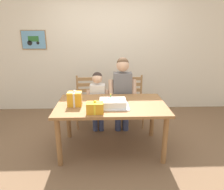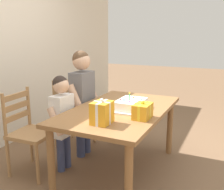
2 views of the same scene
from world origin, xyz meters
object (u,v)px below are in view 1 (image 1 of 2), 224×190
at_px(birthday_cake, 113,103).
at_px(chair_right, 132,100).
at_px(chair_left, 88,101).
at_px(child_older, 122,88).
at_px(dining_table, 111,110).
at_px(child_younger, 98,96).
at_px(gift_box_beside_cake, 95,108).
at_px(gift_box_red_large, 75,99).

height_order(birthday_cake, chair_right, birthday_cake).
bearing_deg(chair_left, chair_right, 0.00).
xyz_separation_m(chair_left, child_older, (0.63, -0.30, 0.33)).
bearing_deg(dining_table, child_older, 70.62).
height_order(chair_left, chair_right, same).
xyz_separation_m(birthday_cake, child_younger, (-0.23, 0.71, -0.13)).
distance_m(gift_box_beside_cake, chair_left, 1.27).
relative_size(dining_table, chair_right, 1.70).
xyz_separation_m(chair_left, chair_right, (0.84, 0.00, 0.00)).
relative_size(birthday_cake, child_older, 0.33).
height_order(gift_box_beside_cake, child_older, child_older).
height_order(chair_right, child_older, child_older).
distance_m(birthday_cake, chair_right, 1.12).
relative_size(gift_box_beside_cake, child_older, 0.17).
xyz_separation_m(birthday_cake, gift_box_red_large, (-0.53, 0.06, 0.05)).
bearing_deg(chair_left, child_older, -25.37).
distance_m(gift_box_red_large, chair_right, 1.37).
relative_size(dining_table, gift_box_red_large, 6.76).
bearing_deg(gift_box_red_large, chair_left, 84.30).
distance_m(birthday_cake, child_younger, 0.76).
bearing_deg(chair_right, child_younger, -154.88).
height_order(dining_table, chair_left, chair_left).
bearing_deg(chair_right, child_older, -125.04).
bearing_deg(birthday_cake, child_younger, 108.30).
distance_m(child_older, child_younger, 0.45).
height_order(gift_box_red_large, chair_right, gift_box_red_large).
bearing_deg(dining_table, child_younger, 110.02).
bearing_deg(child_older, child_younger, 179.93).
distance_m(chair_left, child_younger, 0.40).
xyz_separation_m(birthday_cake, chair_right, (0.40, 1.00, -0.31)).
xyz_separation_m(gift_box_red_large, child_younger, (0.30, 0.64, -0.18)).
bearing_deg(child_younger, birthday_cake, -71.70).
xyz_separation_m(dining_table, child_younger, (-0.22, 0.59, 0.01)).
bearing_deg(dining_table, gift_box_beside_cake, -124.09).
xyz_separation_m(chair_left, child_younger, (0.20, -0.30, 0.18)).
xyz_separation_m(birthday_cake, gift_box_beside_cake, (-0.24, -0.21, 0.02)).
relative_size(birthday_cake, gift_box_beside_cake, 1.99).
distance_m(gift_box_beside_cake, child_older, 1.01).
xyz_separation_m(chair_right, child_older, (-0.21, -0.30, 0.33)).
bearing_deg(child_older, birthday_cake, -105.13).
height_order(gift_box_red_large, chair_left, gift_box_red_large).
height_order(chair_right, child_younger, child_younger).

